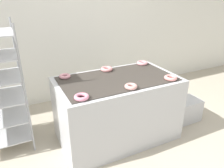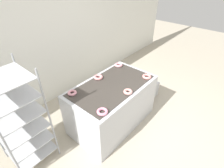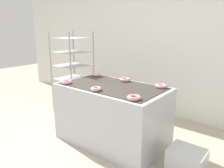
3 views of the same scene
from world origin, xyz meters
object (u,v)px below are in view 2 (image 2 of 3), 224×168
(donut_far_left, at_px, (72,93))
(fryer_machine, at_px, (112,105))
(donut_near_center, at_px, (128,92))
(donut_far_right, at_px, (119,65))
(donut_near_right, at_px, (147,77))
(baking_rack_cart, at_px, (19,120))
(donut_far_center, at_px, (98,77))
(donut_near_left, at_px, (102,112))
(glaze_bin, at_px, (148,89))

(donut_far_left, bearing_deg, fryer_machine, -28.30)
(donut_near_center, height_order, donut_far_right, same)
(donut_near_right, relative_size, donut_far_left, 1.11)
(baking_rack_cart, distance_m, donut_near_center, 1.55)
(fryer_machine, distance_m, donut_far_center, 0.54)
(donut_far_center, bearing_deg, donut_near_left, -132.34)
(fryer_machine, bearing_deg, donut_far_left, 151.70)
(fryer_machine, xyz_separation_m, donut_far_right, (0.57, 0.32, 0.44))
(baking_rack_cart, relative_size, donut_far_center, 9.72)
(glaze_bin, height_order, donut_near_left, donut_near_left)
(donut_far_right, bearing_deg, donut_near_left, -150.74)
(fryer_machine, distance_m, baking_rack_cart, 1.46)
(donut_near_center, relative_size, donut_far_left, 1.02)
(fryer_machine, relative_size, donut_far_center, 9.43)
(baking_rack_cart, relative_size, glaze_bin, 4.05)
(donut_near_right, bearing_deg, donut_far_right, 88.96)
(glaze_bin, xyz_separation_m, donut_far_left, (-1.69, 0.41, 0.69))
(baking_rack_cart, height_order, donut_far_left, baking_rack_cart)
(fryer_machine, height_order, donut_far_left, donut_far_left)
(donut_near_left, relative_size, donut_near_center, 1.07)
(baking_rack_cart, xyz_separation_m, glaze_bin, (2.46, -0.57, -0.62))
(donut_far_left, xyz_separation_m, donut_far_right, (1.14, 0.02, 0.00))
(fryer_machine, xyz_separation_m, donut_near_right, (0.56, -0.31, 0.44))
(donut_near_left, distance_m, donut_far_center, 0.85)
(donut_near_right, bearing_deg, glaze_bin, 20.22)
(donut_far_left, relative_size, donut_far_right, 0.90)
(fryer_machine, bearing_deg, donut_near_left, -150.85)
(donut_near_left, bearing_deg, glaze_bin, 7.26)
(baking_rack_cart, bearing_deg, glaze_bin, -13.07)
(donut_far_left, distance_m, donut_far_right, 1.14)
(donut_near_right, relative_size, donut_far_center, 0.98)
(baking_rack_cart, relative_size, donut_near_center, 10.87)
(baking_rack_cart, xyz_separation_m, donut_near_left, (0.76, -0.79, 0.08))
(donut_far_left, height_order, donut_far_center, donut_far_center)
(donut_near_center, distance_m, donut_far_center, 0.63)
(glaze_bin, bearing_deg, baking_rack_cart, 166.93)
(glaze_bin, xyz_separation_m, donut_far_right, (-0.56, 0.42, 0.70))
(donut_far_right, bearing_deg, donut_near_right, -91.04)
(donut_near_left, height_order, donut_far_left, same)
(donut_near_left, distance_m, donut_near_right, 1.13)
(donut_near_left, height_order, donut_far_right, donut_far_right)
(fryer_machine, height_order, glaze_bin, fryer_machine)
(donut_near_center, relative_size, donut_far_center, 0.89)
(glaze_bin, xyz_separation_m, donut_near_right, (-0.57, -0.21, 0.70))
(donut_near_center, distance_m, donut_far_right, 0.86)
(glaze_bin, height_order, donut_near_right, donut_near_right)
(glaze_bin, height_order, donut_far_right, donut_far_right)
(donut_far_left, bearing_deg, baking_rack_cart, 167.86)
(donut_near_center, xyz_separation_m, donut_far_left, (-0.57, 0.62, -0.00))
(donut_near_center, bearing_deg, baking_rack_cart, 149.36)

